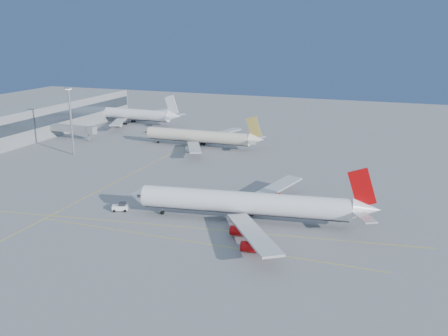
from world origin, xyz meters
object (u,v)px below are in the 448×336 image
at_px(airliner_etihad, 200,137).
at_px(airliner_virgin, 249,204).
at_px(light_mast, 71,116).
at_px(pushback_tug, 121,207).
at_px(airliner_third, 130,114).

bearing_deg(airliner_etihad, airliner_virgin, -59.06).
height_order(airliner_virgin, light_mast, light_mast).
bearing_deg(light_mast, airliner_etihad, 35.98).
distance_m(airliner_etihad, pushback_tug, 81.40).
bearing_deg(airliner_virgin, airliner_etihad, 113.19).
bearing_deg(airliner_etihad, airliner_third, 146.27).
xyz_separation_m(airliner_third, pushback_tug, (67.35, -118.64, -3.94)).
distance_m(airliner_etihad, light_mast, 54.45).
height_order(airliner_third, pushback_tug, airliner_third).
bearing_deg(airliner_third, pushback_tug, -58.26).
bearing_deg(pushback_tug, airliner_third, 96.89).
relative_size(airliner_virgin, airliner_etihad, 1.18).
bearing_deg(airliner_virgin, light_mast, 145.32).
xyz_separation_m(airliner_virgin, pushback_tug, (-36.60, -5.08, -3.90)).
xyz_separation_m(pushback_tug, light_mast, (-52.63, 49.51, 15.09)).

